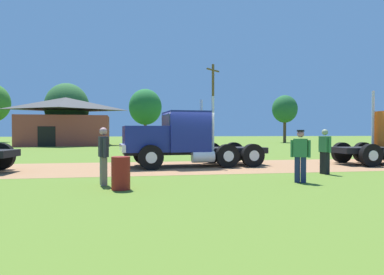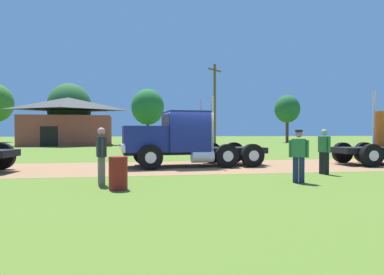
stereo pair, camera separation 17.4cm
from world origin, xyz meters
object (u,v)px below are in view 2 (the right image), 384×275
at_px(truck_foreground_white, 179,139).
at_px(visitor_by_barrel, 101,154).
at_px(visitor_standing_near, 324,150).
at_px(steel_barrel, 118,173).
at_px(shed_building, 68,122).
at_px(visitor_walking_mid, 299,154).
at_px(utility_pole_near, 215,103).

distance_m(truck_foreground_white, visitor_by_barrel, 6.01).
bearing_deg(visitor_standing_near, steel_barrel, -163.38).
bearing_deg(visitor_by_barrel, steel_barrel, -58.40).
relative_size(truck_foreground_white, visitor_standing_near, 4.08).
relative_size(truck_foreground_white, shed_building, 0.66).
distance_m(truck_foreground_white, visitor_standing_near, 6.42).
bearing_deg(shed_building, visitor_by_barrel, -77.29).
bearing_deg(visitor_walking_mid, shed_building, 112.60).
distance_m(visitor_standing_near, shed_building, 33.83).
bearing_deg(truck_foreground_white, steel_barrel, -112.03).
height_order(visitor_standing_near, visitor_walking_mid, visitor_standing_near).
bearing_deg(truck_foreground_white, utility_pole_near, 72.21).
xyz_separation_m(visitor_walking_mid, utility_pole_near, (2.68, 23.98, 3.60)).
distance_m(visitor_standing_near, visitor_by_barrel, 8.29).
bearing_deg(truck_foreground_white, visitor_walking_mid, -60.69).
bearing_deg(visitor_standing_near, visitor_by_barrel, -170.45).
bearing_deg(steel_barrel, visitor_standing_near, 16.62).
relative_size(visitor_standing_near, visitor_by_barrel, 0.98).
distance_m(visitor_standing_near, utility_pole_near, 22.41).
relative_size(truck_foreground_white, visitor_walking_mid, 4.16).
distance_m(visitor_standing_near, visitor_walking_mid, 2.71).
bearing_deg(steel_barrel, visitor_walking_mid, 4.11).
distance_m(truck_foreground_white, steel_barrel, 6.62).
xyz_separation_m(visitor_by_barrel, shed_building, (-7.11, 31.50, 1.79)).
bearing_deg(visitor_walking_mid, visitor_standing_near, 43.53).
bearing_deg(visitor_standing_near, truck_foreground_white, 143.52).
relative_size(visitor_standing_near, steel_barrel, 1.86).
bearing_deg(visitor_standing_near, visitor_walking_mid, -136.47).
relative_size(truck_foreground_white, utility_pole_near, 0.83).
xyz_separation_m(visitor_standing_near, shed_building, (-15.28, 30.12, 1.83)).
height_order(visitor_standing_near, steel_barrel, visitor_standing_near).
relative_size(visitor_walking_mid, shed_building, 0.16).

